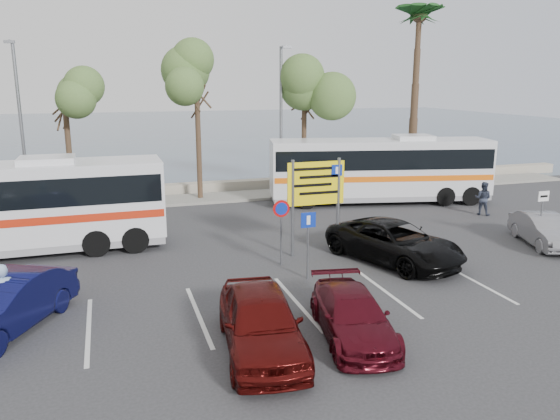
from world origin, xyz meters
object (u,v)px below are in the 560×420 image
object	(u,v)px
coach_bus_right	(380,172)
suv_black	(395,242)
direction_sign	(316,191)
car_red	(261,321)
pedestrian_near	(3,299)
street_lamp_right	(281,114)
car_maroon	(353,316)
car_silver_b	(544,230)
car_blue	(5,305)
pedestrian_far	(483,198)
street_lamp_left	(20,119)
coach_bus_left	(0,212)

from	to	relation	value
coach_bus_right	suv_black	xyz separation A→B (m)	(-4.11, -9.00, -0.94)
coach_bus_right	direction_sign	bearing A→B (deg)	-131.65
car_red	pedestrian_near	xyz separation A→B (m)	(-6.00, 2.96, 0.17)
street_lamp_right	direction_sign	size ratio (longest dim) A/B	2.23
coach_bus_right	car_maroon	bearing A→B (deg)	-120.05
street_lamp_right	direction_sign	world-z (taller)	street_lamp_right
car_silver_b	suv_black	bearing A→B (deg)	-162.25
car_silver_b	car_maroon	bearing A→B (deg)	-136.99
street_lamp_right	car_silver_b	xyz separation A→B (m)	(7.00, -12.02, -3.98)
coach_bus_right	car_blue	xyz separation A→B (m)	(-16.50, -10.96, -0.93)
car_maroon	pedestrian_near	bearing A→B (deg)	170.41
street_lamp_right	car_red	distance (m)	18.45
direction_sign	car_maroon	bearing A→B (deg)	-103.46
pedestrian_far	pedestrian_near	bearing A→B (deg)	68.34
street_lamp_left	pedestrian_far	world-z (taller)	street_lamp_left
pedestrian_far	suv_black	bearing A→B (deg)	82.23
street_lamp_right	car_maroon	distance (m)	17.85
car_red	pedestrian_far	xyz separation A→B (m)	(14.00, 10.00, 0.04)
suv_black	pedestrian_near	world-z (taller)	pedestrian_near
car_blue	pedestrian_far	bearing A→B (deg)	47.67
street_lamp_right	pedestrian_near	bearing A→B (deg)	-130.48
coach_bus_left	street_lamp_right	bearing A→B (deg)	28.19
car_silver_b	coach_bus_left	bearing A→B (deg)	-176.22
coach_bus_right	street_lamp_left	bearing A→B (deg)	170.21
car_blue	car_maroon	distance (m)	8.93
direction_sign	car_blue	xyz separation A→B (m)	(-10.00, -3.66, -1.69)
street_lamp_left	pedestrian_far	size ratio (longest dim) A/B	4.94
street_lamp_right	car_blue	bearing A→B (deg)	-130.64
street_lamp_right	coach_bus_left	world-z (taller)	street_lamp_right
direction_sign	pedestrian_near	distance (m)	10.78
car_blue	pedestrian_far	xyz separation A→B (m)	(20.00, 6.96, 0.07)
pedestrian_far	street_lamp_left	bearing A→B (deg)	30.46
street_lamp_left	pedestrian_near	distance (m)	14.57
car_silver_b	pedestrian_far	bearing A→B (deg)	96.44
street_lamp_right	pedestrian_near	size ratio (longest dim) A/B	4.29
car_silver_b	pedestrian_near	bearing A→B (deg)	-156.12
street_lamp_left	street_lamp_right	bearing A→B (deg)	0.00
car_blue	car_red	size ratio (longest dim) A/B	1.00
car_maroon	pedestrian_far	xyz separation A→B (m)	(11.60, 10.00, 0.22)
suv_black	car_red	bearing A→B (deg)	-161.79
car_silver_b	pedestrian_near	size ratio (longest dim) A/B	2.02
pedestrian_near	coach_bus_right	bearing A→B (deg)	-164.36
coach_bus_right	car_red	bearing A→B (deg)	-126.87
coach_bus_right	car_red	distance (m)	17.52
coach_bus_left	car_maroon	world-z (taller)	coach_bus_left
street_lamp_left	pedestrian_far	distance (m)	22.46
car_maroon	direction_sign	bearing A→B (deg)	86.34
street_lamp_right	coach_bus_left	xyz separation A→B (m)	(-13.09, -7.02, -2.91)
coach_bus_left	car_maroon	xyz separation A→B (m)	(9.50, -10.00, -1.10)
street_lamp_right	car_silver_b	distance (m)	14.47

